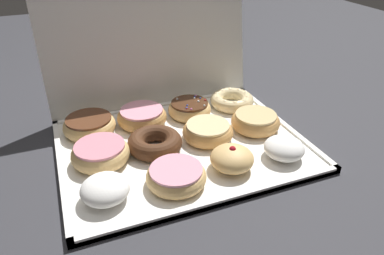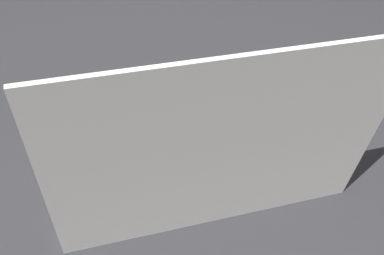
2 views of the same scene
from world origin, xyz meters
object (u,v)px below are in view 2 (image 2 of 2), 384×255
Objects in this scene: chocolate_frosted_donut_8 at (287,161)px; pink_frosted_donut_9 at (229,170)px; pink_frosted_donut_4 at (260,125)px; glazed_ring_donut_6 at (156,143)px; glazed_ring_donut_7 at (98,153)px; sprinkle_donut_10 at (168,182)px; chocolate_cake_ring_donut_5 at (211,134)px; powdered_filled_donut_3 at (94,119)px; powdered_filled_donut_0 at (246,97)px; pink_frosted_donut_1 at (194,105)px; jelly_filled_donut_2 at (145,112)px; cruller_donut_11 at (103,198)px; donut_box at (184,148)px.

pink_frosted_donut_9 is at bearing -2.60° from chocolate_frosted_donut_8.
pink_frosted_donut_4 is 1.04× the size of glazed_ring_donut_6.
glazed_ring_donut_7 is 0.17m from sprinkle_donut_10.
pink_frosted_donut_4 is 0.12m from chocolate_cake_ring_donut_5.
powdered_filled_donut_3 reaches higher than pink_frosted_donut_4.
chocolate_cake_ring_donut_5 is 0.18m from sprinkle_donut_10.
powdered_filled_donut_0 is 0.27m from pink_frosted_donut_9.
pink_frosted_donut_1 is 0.27m from sprinkle_donut_10.
sprinkle_donut_10 is (0.25, -0.01, -0.00)m from chocolate_frosted_donut_8.
jelly_filled_donut_2 is at bearing -89.86° from glazed_ring_donut_6.
powdered_filled_donut_3 is 0.72× the size of chocolate_cake_ring_donut_5.
glazed_ring_donut_6 is at bearing -133.95° from cruller_donut_11.
chocolate_frosted_donut_8 is at bearing 133.43° from chocolate_cake_ring_donut_5.
powdered_filled_donut_3 is at bearing -64.08° from sprinkle_donut_10.
glazed_ring_donut_6 is 0.12m from glazed_ring_donut_7.
chocolate_cake_ring_donut_5 is 1.09× the size of sprinkle_donut_10.
powdered_filled_donut_0 is 0.28m from glazed_ring_donut_6.
chocolate_cake_ring_donut_5 is at bearing -0.57° from pink_frosted_donut_4.
glazed_ring_donut_6 is at bearing 45.34° from pink_frosted_donut_1.
glazed_ring_donut_6 is 0.17m from pink_frosted_donut_9.
glazed_ring_donut_6 is 0.95× the size of chocolate_frosted_donut_8.
chocolate_cake_ring_donut_5 is at bearing 153.45° from powdered_filled_donut_3.
glazed_ring_donut_7 is (0.38, 0.12, -0.00)m from powdered_filled_donut_0.
pink_frosted_donut_4 and sprinkle_donut_10 have the same top height.
pink_frosted_donut_9 is at bearing 116.86° from jelly_filled_donut_2.
pink_frosted_donut_9 is at bearing 153.21° from glazed_ring_donut_7.
donut_box is 0.18m from pink_frosted_donut_4.
jelly_filled_donut_2 is (0.25, -0.00, 0.00)m from powdered_filled_donut_0.
donut_box is 6.05× the size of jelly_filled_donut_2.
pink_frosted_donut_1 is 0.96× the size of pink_frosted_donut_9.
sprinkle_donut_10 is 0.94× the size of cruller_donut_11.
jelly_filled_donut_2 reaches higher than pink_frosted_donut_1.
sprinkle_donut_10 is (0.00, 0.24, -0.00)m from jelly_filled_donut_2.
pink_frosted_donut_1 is at bearing -89.53° from pink_frosted_donut_9.
chocolate_frosted_donut_8 is at bearing 145.63° from powdered_filled_donut_3.
powdered_filled_donut_0 reaches higher than chocolate_frosted_donut_8.
powdered_filled_donut_0 is at bearing -146.93° from cruller_donut_11.
chocolate_cake_ring_donut_5 is (-0.01, 0.12, 0.00)m from pink_frosted_donut_1.
jelly_filled_donut_2 is at bearing -117.08° from cruller_donut_11.
sprinkle_donut_10 reaches higher than chocolate_cake_ring_donut_5.
chocolate_frosted_donut_8 is (-0.37, 0.25, -0.00)m from powdered_filled_donut_3.
donut_box is at bearing -145.80° from cruller_donut_11.
chocolate_frosted_donut_8 reaches higher than pink_frosted_donut_1.
powdered_filled_donut_0 reaches higher than pink_frosted_donut_4.
pink_frosted_donut_9 is (-0.00, 0.25, 0.00)m from pink_frosted_donut_1.
powdered_filled_donut_3 is 0.71× the size of pink_frosted_donut_4.
powdered_filled_donut_0 is at bearing -95.21° from pink_frosted_donut_4.
pink_frosted_donut_4 is 0.24m from glazed_ring_donut_6.
glazed_ring_donut_7 reaches higher than pink_frosted_donut_1.
chocolate_frosted_donut_8 is (0.01, 0.25, -0.00)m from powdered_filled_donut_0.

